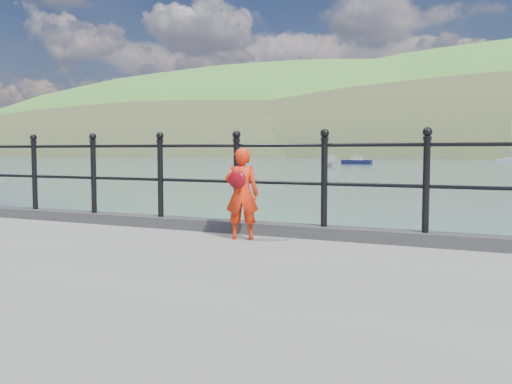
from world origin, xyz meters
The scene contains 7 objects.
ground centered at (0.00, 0.00, 0.00)m, with size 600.00×600.00×0.00m, color #2D4251.
kerb centered at (0.00, -0.15, 1.07)m, with size 60.00×0.30×0.15m, color #28282B.
railing centered at (0.00, -0.15, 1.82)m, with size 18.11×0.11×1.20m.
child centered at (-0.30, -0.62, 1.57)m, with size 0.47×0.39×1.12m.
launch_white centered at (-18.49, 62.62, 0.92)m, with size 1.79×4.75×1.84m, color beige.
sailboat_deep centered at (3.71, 102.88, 0.34)m, with size 5.07×5.14×8.31m.
sailboat_left centered at (-19.14, 80.24, 0.34)m, with size 4.88×1.75×7.02m.
Camera 1 is at (2.59, -6.51, 2.07)m, focal length 38.00 mm.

